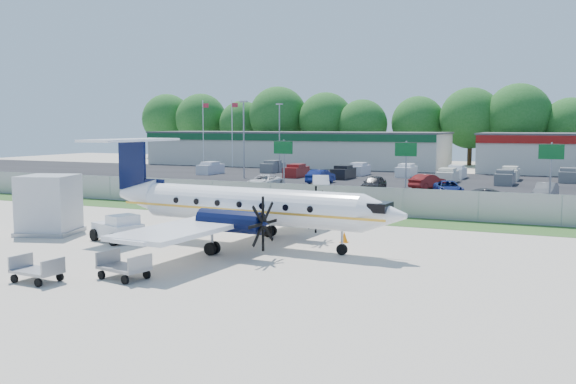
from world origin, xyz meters
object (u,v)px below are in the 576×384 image
at_px(baggage_cart_near, 124,267).
at_px(baggage_cart_far, 37,270).
at_px(aircraft, 245,205).
at_px(pushback_tug, 119,228).
at_px(service_container, 49,206).

relative_size(baggage_cart_near, baggage_cart_far, 1.11).
bearing_deg(aircraft, pushback_tug, -164.79).
bearing_deg(pushback_tug, aircraft, 15.21).
bearing_deg(baggage_cart_near, service_container, 146.88).
bearing_deg(baggage_cart_far, pushback_tug, 108.19).
height_order(aircraft, service_container, aircraft).
bearing_deg(service_container, pushback_tug, -4.37).
bearing_deg(pushback_tug, baggage_cart_near, -49.96).
xyz_separation_m(pushback_tug, baggage_cart_far, (2.84, -8.63, -0.23)).
bearing_deg(service_container, aircraft, 6.73).
bearing_deg(baggage_cart_far, aircraft, 69.56).
xyz_separation_m(baggage_cart_near, baggage_cart_far, (-2.87, -1.84, -0.03)).
xyz_separation_m(aircraft, baggage_cart_near, (-1.03, -8.62, -1.62)).
bearing_deg(service_container, baggage_cart_near, -33.12).
distance_m(aircraft, service_container, 12.16).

